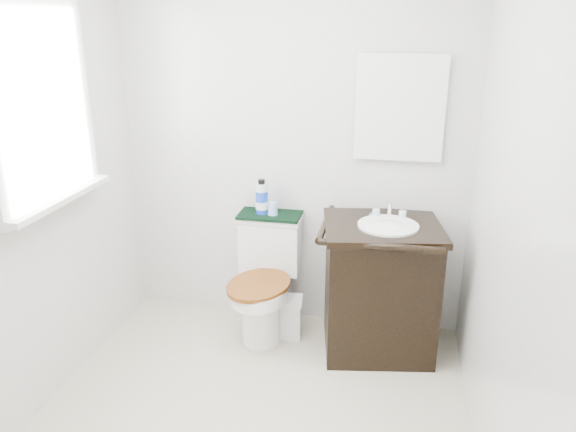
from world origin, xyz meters
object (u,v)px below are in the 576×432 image
(toilet, at_px, (266,284))
(mouthwash_bottle, at_px, (262,198))
(cup, at_px, (273,208))
(trash_bin, at_px, (288,317))
(vanity, at_px, (380,285))

(toilet, relative_size, mouthwash_bottle, 3.35)
(mouthwash_bottle, bearing_deg, cup, -11.12)
(cup, bearing_deg, trash_bin, -51.50)
(toilet, bearing_deg, mouthwash_bottle, 113.11)
(trash_bin, bearing_deg, vanity, -1.07)
(toilet, distance_m, trash_bin, 0.25)
(trash_bin, relative_size, cup, 3.32)
(cup, bearing_deg, toilet, -101.82)
(vanity, xyz_separation_m, mouthwash_bottle, (-0.77, 0.19, 0.44))
(trash_bin, height_order, mouthwash_bottle, mouthwash_bottle)
(trash_bin, bearing_deg, cup, 128.50)
(mouthwash_bottle, xyz_separation_m, cup, (0.07, -0.01, -0.06))
(cup, bearing_deg, vanity, -13.93)
(toilet, distance_m, mouthwash_bottle, 0.55)
(trash_bin, relative_size, mouthwash_bottle, 1.22)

